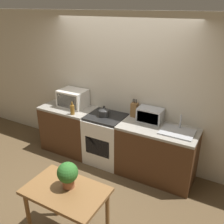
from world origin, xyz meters
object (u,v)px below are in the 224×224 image
object	(u,v)px
kettle	(104,112)
dining_table	(66,198)
bottle	(72,110)
stove_range	(106,139)
toaster_oven	(150,115)
microwave	(73,98)

from	to	relation	value
kettle	dining_table	xyz separation A→B (m)	(0.51, -1.70, -0.32)
dining_table	bottle	bearing A→B (deg)	124.69
stove_range	toaster_oven	bearing A→B (deg)	12.14
kettle	toaster_oven	world-z (taller)	toaster_oven
toaster_oven	kettle	bearing A→B (deg)	-167.84
stove_range	dining_table	distance (m)	1.79
toaster_oven	dining_table	distance (m)	1.92
stove_range	kettle	size ratio (longest dim) A/B	4.67
dining_table	microwave	bearing A→B (deg)	124.83
stove_range	kettle	bearing A→B (deg)	-167.35
stove_range	toaster_oven	xyz separation A→B (m)	(0.75, 0.16, 0.57)
microwave	dining_table	world-z (taller)	microwave
bottle	microwave	bearing A→B (deg)	125.48
stove_range	dining_table	world-z (taller)	stove_range
bottle	toaster_oven	size ratio (longest dim) A/B	0.57
dining_table	kettle	bearing A→B (deg)	106.78
kettle	dining_table	size ratio (longest dim) A/B	0.21
kettle	toaster_oven	size ratio (longest dim) A/B	0.47
stove_range	kettle	distance (m)	0.53
microwave	toaster_oven	world-z (taller)	microwave
toaster_oven	dining_table	size ratio (longest dim) A/B	0.44
stove_range	dining_table	bearing A→B (deg)	-74.26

